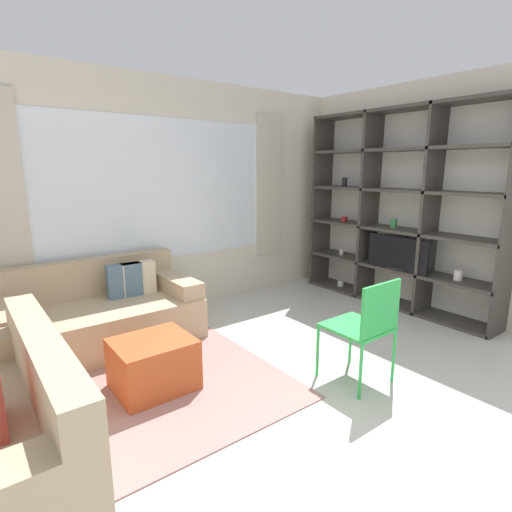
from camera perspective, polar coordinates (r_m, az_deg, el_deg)
name	(u,v)px	position (r m, az deg, el deg)	size (l,w,h in m)	color
ground_plane	(359,431)	(2.95, 14.47, -23.02)	(16.00, 16.00, 0.00)	beige
wall_back	(160,198)	(4.80, -13.51, 8.10)	(6.36, 0.11, 2.70)	beige
wall_right	(405,196)	(5.41, 20.46, 8.05)	(0.07, 4.11, 2.70)	beige
area_rug	(94,400)	(3.37, -22.14, -18.55)	(2.79, 2.04, 0.01)	gray
shelving_unit	(400,211)	(5.22, 19.84, 6.04)	(0.40, 2.55, 2.38)	silver
couch_main	(99,315)	(4.23, -21.46, -7.86)	(1.82, 0.97, 0.79)	tan
ottoman	(153,365)	(3.30, -14.45, -14.79)	(0.58, 0.51, 0.41)	#B74C23
folding_chair	(366,323)	(3.26, 15.47, -9.15)	(0.44, 0.46, 0.86)	green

